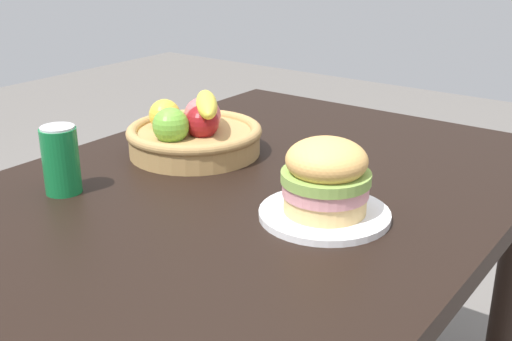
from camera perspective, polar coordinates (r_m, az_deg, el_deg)
dining_table at (r=1.20m, az=-2.48°, el=-6.80°), size 1.40×0.90×0.75m
plate at (r=1.08m, az=6.13°, el=-3.89°), size 0.22×0.22×0.01m
sandwich at (r=1.05m, az=6.27°, el=-0.51°), size 0.15×0.15×0.13m
soda_can at (r=1.21m, az=-17.04°, el=0.91°), size 0.07×0.07×0.13m
fruit_basket at (r=1.37m, az=-5.61°, el=3.35°), size 0.29×0.29×0.14m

